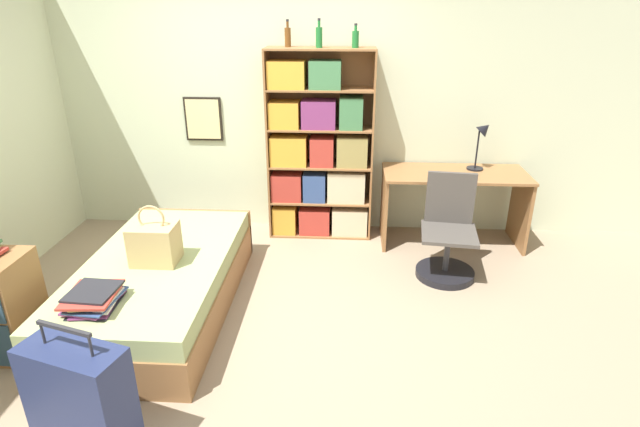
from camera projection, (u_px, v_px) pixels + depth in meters
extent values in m
plane|color=gray|center=(245.00, 310.00, 3.89)|extent=(14.00, 14.00, 0.00)
cube|color=beige|center=(271.00, 103.00, 4.93)|extent=(10.00, 0.06, 2.60)
cube|color=black|center=(203.00, 119.00, 4.99)|extent=(0.37, 0.02, 0.43)
cube|color=beige|center=(203.00, 119.00, 4.98)|extent=(0.33, 0.01, 0.39)
cube|color=olive|center=(161.00, 292.00, 3.87)|extent=(1.05, 1.98, 0.28)
cube|color=#9EAD70|center=(158.00, 268.00, 3.78)|extent=(1.02, 1.95, 0.15)
cube|color=olive|center=(196.00, 231.00, 4.73)|extent=(1.05, 0.04, 0.43)
cube|color=tan|center=(155.00, 244.00, 3.66)|extent=(0.33, 0.25, 0.30)
torus|color=tan|center=(151.00, 218.00, 3.58)|extent=(0.20, 0.02, 0.20)
cube|color=#232328|center=(97.00, 305.00, 3.17)|extent=(0.28, 0.35, 0.01)
cube|color=#7A336B|center=(97.00, 303.00, 3.18)|extent=(0.28, 0.38, 0.01)
cube|color=#7A336B|center=(94.00, 302.00, 3.17)|extent=(0.30, 0.37, 0.01)
cube|color=silver|center=(96.00, 301.00, 3.16)|extent=(0.29, 0.33, 0.01)
cube|color=#334C84|center=(96.00, 300.00, 3.15)|extent=(0.28, 0.38, 0.01)
cube|color=silver|center=(95.00, 298.00, 3.15)|extent=(0.27, 0.30, 0.01)
cube|color=#99894C|center=(96.00, 295.00, 3.15)|extent=(0.27, 0.37, 0.02)
cube|color=#B2382D|center=(92.00, 294.00, 3.13)|extent=(0.32, 0.38, 0.02)
cube|color=#232328|center=(93.00, 291.00, 3.13)|extent=(0.30, 0.30, 0.02)
cube|color=navy|center=(82.00, 404.00, 2.51)|extent=(0.57, 0.37, 0.68)
cylinder|color=#2D2D33|center=(43.00, 333.00, 2.40)|extent=(0.01, 0.01, 0.12)
cylinder|color=#2D2D33|center=(91.00, 346.00, 2.31)|extent=(0.01, 0.01, 0.12)
cube|color=#2D2D33|center=(64.00, 329.00, 2.33)|extent=(0.31, 0.11, 0.02)
cube|color=olive|center=(269.00, 146.00, 4.88)|extent=(0.02, 0.33, 1.84)
cube|color=olive|center=(372.00, 148.00, 4.83)|extent=(0.02, 0.33, 1.84)
cube|color=olive|center=(321.00, 142.00, 5.00)|extent=(1.02, 0.01, 1.84)
cube|color=olive|center=(320.00, 231.00, 5.21)|extent=(0.98, 0.33, 0.02)
cube|color=olive|center=(320.00, 199.00, 5.07)|extent=(0.98, 0.33, 0.02)
cube|color=olive|center=(320.00, 165.00, 4.92)|extent=(0.98, 0.33, 0.02)
cube|color=olive|center=(320.00, 128.00, 4.78)|extent=(0.98, 0.33, 0.02)
cube|color=olive|center=(320.00, 89.00, 4.64)|extent=(0.98, 0.33, 0.02)
cube|color=olive|center=(320.00, 49.00, 4.50)|extent=(0.98, 0.33, 0.02)
cube|color=gold|center=(285.00, 218.00, 5.15)|extent=(0.23, 0.25, 0.28)
cube|color=#B2382D|center=(315.00, 220.00, 5.14)|extent=(0.31, 0.25, 0.26)
cube|color=beige|center=(350.00, 220.00, 5.12)|extent=(0.35, 0.25, 0.28)
cube|color=#B2382D|center=(287.00, 186.00, 5.01)|extent=(0.30, 0.25, 0.27)
cube|color=#334C84|center=(315.00, 186.00, 5.00)|extent=(0.22, 0.25, 0.28)
cube|color=beige|center=(346.00, 186.00, 4.98)|extent=(0.37, 0.25, 0.30)
cube|color=gold|center=(289.00, 150.00, 4.87)|extent=(0.35, 0.25, 0.28)
cube|color=#B2382D|center=(322.00, 151.00, 4.85)|extent=(0.23, 0.25, 0.28)
cube|color=#99894C|center=(352.00, 151.00, 4.83)|extent=(0.29, 0.25, 0.29)
cube|color=gold|center=(285.00, 114.00, 4.73)|extent=(0.28, 0.25, 0.24)
cube|color=#7A336B|center=(319.00, 114.00, 4.71)|extent=(0.32, 0.25, 0.26)
cube|color=#427A4C|center=(351.00, 113.00, 4.69)|extent=(0.22, 0.25, 0.29)
cube|color=gold|center=(287.00, 74.00, 4.59)|extent=(0.34, 0.25, 0.25)
cube|color=#427A4C|center=(325.00, 74.00, 4.57)|extent=(0.29, 0.25, 0.25)
cylinder|color=brown|center=(288.00, 37.00, 4.51)|extent=(0.06, 0.06, 0.17)
cylinder|color=brown|center=(287.00, 25.00, 4.47)|extent=(0.02, 0.02, 0.05)
cylinder|color=#232328|center=(287.00, 20.00, 4.46)|extent=(0.03, 0.03, 0.02)
cylinder|color=#1E6B2D|center=(319.00, 38.00, 4.43)|extent=(0.06, 0.06, 0.17)
cylinder|color=#1E6B2D|center=(319.00, 24.00, 4.39)|extent=(0.02, 0.02, 0.05)
cylinder|color=#232328|center=(319.00, 19.00, 4.37)|extent=(0.03, 0.03, 0.02)
cylinder|color=#1E6B2D|center=(355.00, 39.00, 4.43)|extent=(0.06, 0.06, 0.14)
cylinder|color=#1E6B2D|center=(356.00, 28.00, 4.40)|extent=(0.02, 0.02, 0.05)
cylinder|color=#232328|center=(356.00, 24.00, 4.39)|extent=(0.03, 0.03, 0.02)
cube|color=olive|center=(455.00, 174.00, 4.74)|extent=(1.36, 0.60, 0.02)
cube|color=olive|center=(384.00, 207.00, 4.91)|extent=(0.03, 0.56, 0.70)
cube|color=olive|center=(520.00, 211.00, 4.84)|extent=(0.03, 0.56, 0.70)
cylinder|color=black|center=(475.00, 169.00, 4.81)|extent=(0.16, 0.16, 0.02)
cylinder|color=black|center=(477.00, 150.00, 4.74)|extent=(0.02, 0.02, 0.36)
cone|color=black|center=(485.00, 128.00, 4.66)|extent=(0.16, 0.13, 0.16)
cylinder|color=black|center=(445.00, 273.00, 4.36)|extent=(0.50, 0.50, 0.06)
cylinder|color=#333338|center=(447.00, 256.00, 4.30)|extent=(0.05, 0.05, 0.40)
cube|color=#47423D|center=(449.00, 234.00, 4.22)|extent=(0.51, 0.51, 0.03)
cube|color=#47423D|center=(450.00, 198.00, 4.32)|extent=(0.41, 0.09, 0.46)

